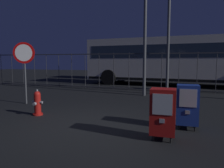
% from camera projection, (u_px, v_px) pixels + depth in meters
% --- Properties ---
extents(ground_plane, '(60.00, 60.00, 0.00)m').
position_uv_depth(ground_plane, '(86.00, 126.00, 5.17)').
color(ground_plane, black).
extents(fire_hydrant, '(0.33, 0.31, 0.75)m').
position_uv_depth(fire_hydrant, '(37.00, 103.00, 6.15)').
color(fire_hydrant, red).
rests_on(fire_hydrant, ground_plane).
extents(newspaper_box_primary, '(0.48, 0.42, 1.02)m').
position_uv_depth(newspaper_box_primary, '(187.00, 104.00, 4.86)').
color(newspaper_box_primary, black).
rests_on(newspaper_box_primary, ground_plane).
extents(newspaper_box_secondary, '(0.48, 0.42, 1.02)m').
position_uv_depth(newspaper_box_secondary, '(163.00, 111.00, 4.19)').
color(newspaper_box_secondary, black).
rests_on(newspaper_box_secondary, ground_plane).
extents(stop_sign, '(0.71, 0.31, 2.23)m').
position_uv_depth(stop_sign, '(24.00, 60.00, 7.68)').
color(stop_sign, '#4C4F54').
rests_on(stop_sign, ground_plane).
extents(fence_barrier, '(18.03, 0.04, 2.00)m').
position_uv_depth(fence_barrier, '(137.00, 71.00, 11.37)').
color(fence_barrier, '#2D2D33').
rests_on(fence_barrier, ground_plane).
extents(bus_near, '(10.67, 3.47, 3.00)m').
position_uv_depth(bus_near, '(169.00, 59.00, 13.71)').
color(bus_near, beige).
rests_on(bus_near, ground_plane).
extents(bus_far, '(10.53, 2.90, 3.00)m').
position_uv_depth(bus_far, '(162.00, 59.00, 17.61)').
color(bus_far, '#4C5156').
rests_on(bus_far, ground_plane).
extents(street_light_far_left, '(0.32, 0.32, 6.45)m').
position_uv_depth(street_light_far_left, '(169.00, 15.00, 10.37)').
color(street_light_far_left, '#4C4F54').
rests_on(street_light_far_left, ground_plane).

